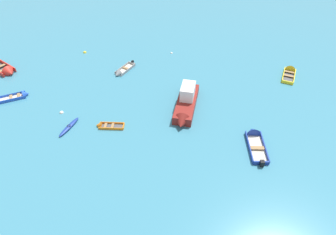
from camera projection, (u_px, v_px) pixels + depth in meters
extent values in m
ellipsoid|color=navy|center=(69.00, 127.00, 27.27)|extent=(1.80, 2.80, 0.26)
torus|color=black|center=(69.00, 126.00, 27.20)|extent=(0.48, 0.48, 0.06)
cube|color=maroon|center=(186.00, 104.00, 29.47)|extent=(3.58, 6.30, 0.90)
cone|color=maroon|center=(181.00, 123.00, 27.13)|extent=(1.85, 1.62, 1.56)
cube|color=white|center=(188.00, 91.00, 29.17)|extent=(1.92, 2.47, 1.36)
cube|color=black|center=(186.00, 95.00, 28.28)|extent=(1.26, 0.55, 0.60)
cube|color=beige|center=(13.00, 98.00, 30.83)|extent=(2.70, 1.66, 0.08)
cube|color=blue|center=(12.00, 95.00, 31.10)|extent=(2.55, 0.87, 0.34)
cube|color=blue|center=(13.00, 100.00, 30.41)|extent=(2.55, 0.87, 0.34)
cone|color=blue|center=(26.00, 94.00, 31.15)|extent=(0.87, 1.09, 0.95)
cube|color=#937047|center=(11.00, 97.00, 30.67)|extent=(0.53, 0.93, 0.03)
cube|color=#937047|center=(19.00, 95.00, 30.90)|extent=(0.53, 0.93, 0.03)
cube|color=#4C4C51|center=(289.00, 76.00, 34.06)|extent=(2.52, 3.25, 0.09)
cube|color=yellow|center=(283.00, 74.00, 34.16)|extent=(1.63, 2.84, 0.35)
cube|color=yellow|center=(294.00, 77.00, 33.79)|extent=(1.63, 2.84, 0.35)
cube|color=yellow|center=(287.00, 82.00, 32.86)|extent=(1.13, 0.71, 0.35)
cone|color=yellow|center=(290.00, 69.00, 35.12)|extent=(1.40, 1.23, 1.20)
cube|color=#937047|center=(289.00, 76.00, 33.81)|extent=(1.14, 0.84, 0.03)
cube|color=#937047|center=(290.00, 72.00, 34.46)|extent=(1.14, 0.84, 0.03)
cube|color=beige|center=(125.00, 70.00, 35.21)|extent=(2.38, 2.80, 0.08)
cube|color=gray|center=(128.00, 70.00, 34.94)|extent=(1.77, 2.40, 0.33)
cube|color=gray|center=(122.00, 68.00, 35.31)|extent=(1.77, 2.40, 0.33)
cube|color=gray|center=(132.00, 64.00, 36.07)|extent=(0.83, 0.64, 0.33)
cone|color=gray|center=(118.00, 75.00, 34.13)|extent=(1.15, 1.09, 0.93)
cube|color=#937047|center=(126.00, 68.00, 35.18)|extent=(0.88, 0.76, 0.03)
cube|color=black|center=(133.00, 62.00, 36.08)|extent=(0.36, 0.37, 0.46)
cube|color=#4C4C51|center=(112.00, 127.00, 27.44)|extent=(2.35, 1.06, 0.07)
cube|color=orange|center=(111.00, 129.00, 27.08)|extent=(2.35, 0.39, 0.26)
cube|color=orange|center=(112.00, 123.00, 27.68)|extent=(2.35, 0.39, 0.26)
cube|color=orange|center=(124.00, 126.00, 27.34)|extent=(0.19, 0.78, 0.26)
cone|color=orange|center=(99.00, 125.00, 27.41)|extent=(0.65, 0.83, 0.76)
cube|color=#937047|center=(113.00, 126.00, 27.34)|extent=(0.35, 0.73, 0.03)
cube|color=#937047|center=(105.00, 125.00, 27.36)|extent=(0.35, 0.73, 0.03)
cube|color=#4C4C51|center=(2.00, 69.00, 35.28)|extent=(3.73, 3.62, 0.13)
cube|color=red|center=(7.00, 65.00, 35.61)|extent=(2.93, 2.74, 0.54)
cone|color=red|center=(10.00, 73.00, 34.20)|extent=(1.67, 1.70, 1.48)
cube|color=#937047|center=(0.00, 66.00, 35.17)|extent=(1.24, 1.29, 0.03)
cube|color=#937047|center=(5.00, 69.00, 34.65)|extent=(1.24, 1.29, 0.03)
cube|color=beige|center=(256.00, 148.00, 25.33)|extent=(1.72, 3.67, 0.10)
cube|color=navy|center=(249.00, 147.00, 25.25)|extent=(0.56, 3.67, 0.39)
cube|color=navy|center=(264.00, 147.00, 25.22)|extent=(0.56, 3.67, 0.39)
cube|color=navy|center=(261.00, 163.00, 23.85)|extent=(1.33, 0.31, 0.39)
cone|color=navy|center=(253.00, 132.00, 26.67)|extent=(1.40, 1.01, 1.30)
cube|color=#937047|center=(257.00, 148.00, 25.04)|extent=(1.25, 0.54, 0.03)
cube|color=black|center=(262.00, 163.00, 23.64)|extent=(0.39, 0.39, 0.54)
sphere|color=silver|center=(62.00, 113.00, 29.05)|extent=(0.40, 0.40, 0.40)
sphere|color=yellow|center=(85.00, 53.00, 38.57)|extent=(0.45, 0.45, 0.45)
sphere|color=silver|center=(172.00, 53.00, 38.45)|extent=(0.31, 0.31, 0.31)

